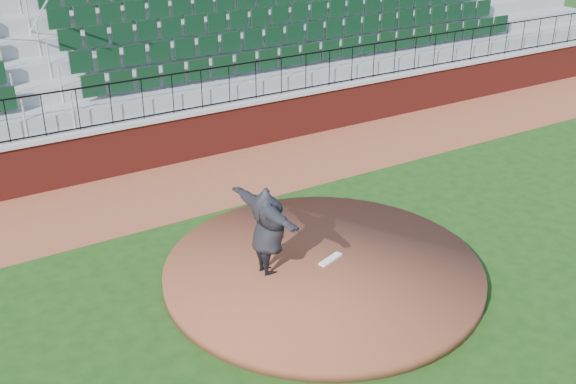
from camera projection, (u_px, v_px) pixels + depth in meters
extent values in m
plane|color=#1A3F12|center=(331.00, 286.00, 12.54)|extent=(90.00, 90.00, 0.00)
cube|color=brown|center=(204.00, 182.00, 16.70)|extent=(34.00, 3.20, 0.01)
cube|color=maroon|center=(176.00, 139.00, 17.69)|extent=(34.00, 0.35, 1.20)
cube|color=#B7B7B7|center=(174.00, 115.00, 17.41)|extent=(34.00, 0.45, 0.10)
cube|color=maroon|center=(99.00, 18.00, 21.04)|extent=(34.00, 0.50, 5.50)
cylinder|color=brown|center=(323.00, 271.00, 12.78)|extent=(5.89, 5.89, 0.25)
cube|color=white|center=(331.00, 259.00, 12.89)|extent=(0.58, 0.31, 0.04)
imported|color=black|center=(268.00, 231.00, 12.17)|extent=(0.63, 2.10, 1.70)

